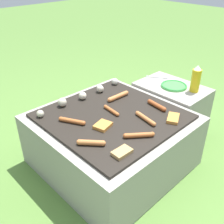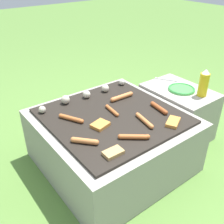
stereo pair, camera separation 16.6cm
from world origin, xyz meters
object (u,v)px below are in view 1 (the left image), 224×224
sausage_front_center (118,96)px  plate_colorful (174,86)px  condiment_bottle (196,79)px  fork_utensil (156,77)px

sausage_front_center → plate_colorful: size_ratio=0.97×
condiment_bottle → fork_utensil: size_ratio=1.28×
sausage_front_center → plate_colorful: 0.48m
plate_colorful → fork_utensil: (0.04, 0.21, -0.01)m
sausage_front_center → plate_colorful: sausage_front_center is taller
sausage_front_center → condiment_bottle: size_ratio=0.95×
sausage_front_center → condiment_bottle: condiment_bottle is taller
plate_colorful → condiment_bottle: 0.18m
plate_colorful → condiment_bottle: bearing=-73.9°
condiment_bottle → fork_utensil: (-0.00, 0.36, -0.09)m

